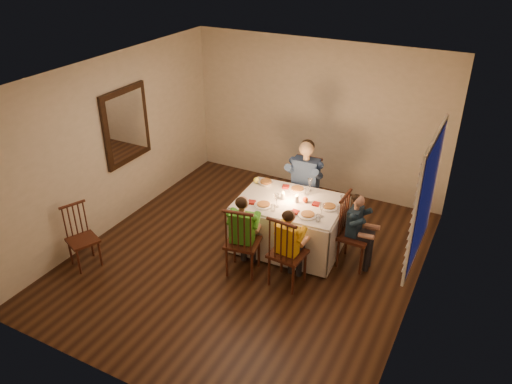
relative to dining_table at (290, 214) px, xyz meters
The scene contains 26 objects.
ground 0.86m from the dining_table, 127.71° to the right, with size 5.00×5.00×0.00m, color black.
wall_left 2.81m from the dining_table, 168.76° to the right, with size 0.02×5.00×2.60m, color beige.
wall_right 2.06m from the dining_table, 16.01° to the right, with size 0.02×5.00×2.60m, color beige.
wall_back 2.15m from the dining_table, 101.71° to the left, with size 4.50×0.02×2.60m, color beige.
ceiling 2.16m from the dining_table, 127.71° to the right, with size 5.00×5.00×0.00m, color white.
dining_table is the anchor object (origin of this frame).
chair_adult 0.95m from the dining_table, 97.25° to the left, with size 0.43×0.41×1.05m, color #39140F, non-canonical shape.
chair_near_left 1.03m from the dining_table, 110.96° to the right, with size 0.43×0.41×1.05m, color #39140F, non-canonical shape.
chair_near_right 1.00m from the dining_table, 67.62° to the right, with size 0.43×0.41×1.05m, color #39140F, non-canonical shape.
chair_end 1.10m from the dining_table, ahead, with size 0.43×0.41×1.05m, color #39140F, non-canonical shape.
chair_extra 2.91m from the dining_table, 143.76° to the right, with size 0.37×0.36×0.91m, color #39140F, non-canonical shape.
adult 0.95m from the dining_table, 97.25° to the left, with size 0.53×0.48×1.37m, color navy, non-canonical shape.
child_green 1.03m from the dining_table, 110.96° to the right, with size 0.41×0.37×1.16m, color green, non-canonical shape.
child_yellow 1.00m from the dining_table, 67.62° to the right, with size 0.38×0.35×1.11m, color yellow, non-canonical shape.
child_teal 1.10m from the dining_table, ahead, with size 0.36×0.33×1.09m, color #17293B, non-canonical shape.
setting_adult 0.41m from the dining_table, 96.76° to the left, with size 0.26×0.26×0.02m, color white.
setting_green 0.46m from the dining_table, 132.70° to the right, with size 0.26×0.26×0.02m, color white.
setting_yellow 0.50m from the dining_table, 35.36° to the right, with size 0.26×0.26×0.02m, color white.
setting_teal 0.59m from the dining_table, ahead, with size 0.26×0.26×0.02m, color white.
candle_left 0.29m from the dining_table, behind, with size 0.06×0.06×0.10m, color white.
candle_right 0.29m from the dining_table, ahead, with size 0.06×0.06×0.10m, color white.
squash 0.77m from the dining_table, 158.37° to the left, with size 0.09×0.09×0.09m, color #FFF143.
orange_fruit 0.33m from the dining_table, 17.83° to the left, with size 0.08×0.08×0.08m, color #F34C14.
serving_bowl 0.64m from the dining_table, 151.99° to the left, with size 0.21×0.21×0.05m, color white.
wall_mirror 2.80m from the dining_table, behind, with size 0.06×0.95×1.15m.
window_blinds 2.08m from the dining_table, 13.40° to the right, with size 0.07×1.34×1.54m.
Camera 1 is at (2.78, -5.07, 4.19)m, focal length 35.00 mm.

